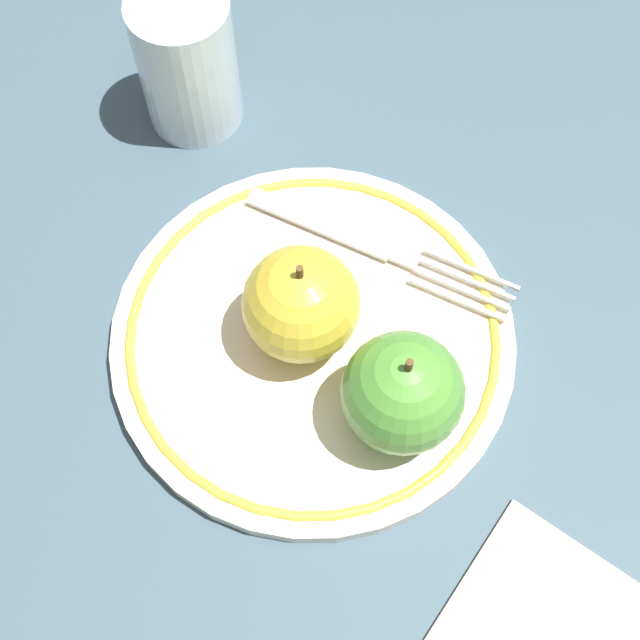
# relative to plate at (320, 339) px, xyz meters

# --- Properties ---
(ground_plane) EXTENTS (2.00, 2.00, 0.00)m
(ground_plane) POSITION_rel_plate_xyz_m (0.00, 0.00, -0.01)
(ground_plane) COLOR #3D535F
(plate) EXTENTS (0.25, 0.25, 0.02)m
(plate) POSITION_rel_plate_xyz_m (0.00, 0.00, 0.00)
(plate) COLOR beige
(plate) RESTS_ON ground_plane
(apple_red_whole) EXTENTS (0.07, 0.07, 0.08)m
(apple_red_whole) POSITION_rel_plate_xyz_m (0.01, 0.01, 0.04)
(apple_red_whole) COLOR gold
(apple_red_whole) RESTS_ON plate
(apple_second_whole) EXTENTS (0.07, 0.07, 0.08)m
(apple_second_whole) POSITION_rel_plate_xyz_m (-0.06, 0.04, 0.04)
(apple_second_whole) COLOR #509335
(apple_second_whole) RESTS_ON plate
(fork) EXTENTS (0.18, 0.05, 0.00)m
(fork) POSITION_rel_plate_xyz_m (-0.01, -0.07, 0.01)
(fork) COLOR silver
(fork) RESTS_ON plate
(drinking_glass) EXTENTS (0.07, 0.07, 0.10)m
(drinking_glass) POSITION_rel_plate_xyz_m (0.14, -0.15, 0.04)
(drinking_glass) COLOR silver
(drinking_glass) RESTS_ON ground_plane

